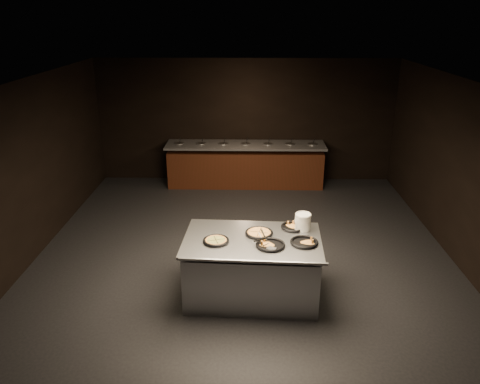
{
  "coord_description": "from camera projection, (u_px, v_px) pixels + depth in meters",
  "views": [
    {
      "loc": [
        0.08,
        -6.96,
        3.89
      ],
      "look_at": [
        -0.06,
        0.3,
        1.07
      ],
      "focal_mm": 35.0,
      "sensor_mm": 36.0,
      "label": 1
    }
  ],
  "objects": [
    {
      "name": "pan_veggie_whole",
      "position": [
        216.0,
        241.0,
        6.43
      ],
      "size": [
        0.36,
        0.36,
        0.04
      ],
      "rotation": [
        0.0,
        0.0,
        0.29
      ],
      "color": "black",
      "rests_on": "serving_counter"
    },
    {
      "name": "pan_cheese_slices_b",
      "position": [
        270.0,
        245.0,
        6.32
      ],
      "size": [
        0.4,
        0.4,
        0.04
      ],
      "rotation": [
        0.0,
        0.0,
        2.36
      ],
      "color": "black",
      "rests_on": "serving_counter"
    },
    {
      "name": "salad_bar",
      "position": [
        245.0,
        167.0,
        11.05
      ],
      "size": [
        3.7,
        0.83,
        1.18
      ],
      "color": "#4E1D12",
      "rests_on": "ground"
    },
    {
      "name": "server_left",
      "position": [
        262.0,
        235.0,
        6.47
      ],
      "size": [
        0.21,
        0.28,
        0.15
      ],
      "rotation": [
        0.0,
        0.0,
        2.21
      ],
      "color": "silver",
      "rests_on": "serving_counter"
    },
    {
      "name": "pan_cheese_slices_a",
      "position": [
        293.0,
        227.0,
        6.84
      ],
      "size": [
        0.36,
        0.36,
        0.04
      ],
      "rotation": [
        0.0,
        0.0,
        0.63
      ],
      "color": "black",
      "rests_on": "serving_counter"
    },
    {
      "name": "server_right",
      "position": [
        263.0,
        242.0,
        6.26
      ],
      "size": [
        0.31,
        0.22,
        0.17
      ],
      "rotation": [
        0.0,
        0.0,
        -0.51
      ],
      "color": "silver",
      "rests_on": "serving_counter"
    },
    {
      "name": "plate_stack",
      "position": [
        303.0,
        222.0,
        6.76
      ],
      "size": [
        0.23,
        0.23,
        0.24
      ],
      "primitive_type": "cylinder",
      "color": "silver",
      "rests_on": "serving_counter"
    },
    {
      "name": "pan_cheese_whole",
      "position": [
        259.0,
        233.0,
        6.66
      ],
      "size": [
        0.4,
        0.4,
        0.04
      ],
      "rotation": [
        0.0,
        0.0,
        -0.25
      ],
      "color": "black",
      "rests_on": "serving_counter"
    },
    {
      "name": "room",
      "position": [
        244.0,
        177.0,
        7.37
      ],
      "size": [
        7.02,
        8.02,
        2.92
      ],
      "color": "black",
      "rests_on": "ground"
    },
    {
      "name": "pan_veggie_slices",
      "position": [
        304.0,
        242.0,
        6.39
      ],
      "size": [
        0.39,
        0.39,
        0.04
      ],
      "rotation": [
        0.0,
        0.0,
        -0.38
      ],
      "color": "black",
      "rests_on": "serving_counter"
    },
    {
      "name": "serving_counter",
      "position": [
        252.0,
        269.0,
        6.7
      ],
      "size": [
        1.98,
        1.32,
        0.92
      ],
      "rotation": [
        0.0,
        0.0,
        -0.05
      ],
      "color": "silver",
      "rests_on": "ground"
    }
  ]
}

